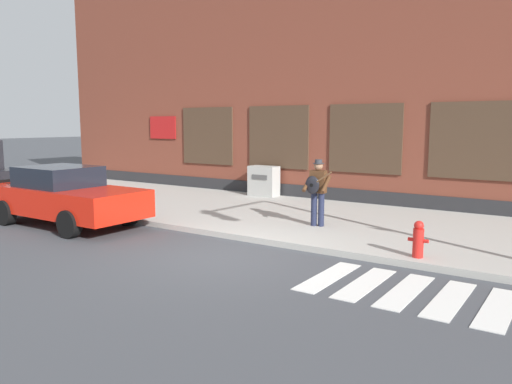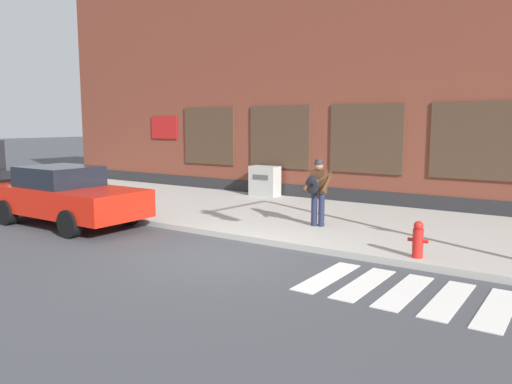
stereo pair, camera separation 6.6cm
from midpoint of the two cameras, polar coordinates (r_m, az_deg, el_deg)
The scene contains 8 objects.
ground_plane at distance 10.06m, azimuth -3.25°, elevation -7.36°, with size 160.00×160.00×0.00m, color #424449.
sidewalk at distance 13.51m, azimuth 7.63°, elevation -3.18°, with size 28.00×5.92×0.14m.
building_backdrop at distance 17.92m, azimuth 15.25°, elevation 13.25°, with size 28.00×4.06×8.83m.
crosswalk at distance 8.10m, azimuth 26.08°, elevation -11.92°, with size 5.78×1.90×0.01m.
red_car at distance 13.87m, azimuth -20.85°, elevation -0.40°, with size 4.60×1.99×1.53m.
busker at distance 12.20m, azimuth 7.18°, elevation 0.39°, with size 0.73×0.56×1.64m.
utility_box at distance 17.29m, azimuth 1.11°, elevation 1.27°, with size 1.03×0.54×1.04m.
fire_hydrant at distance 9.85m, azimuth 18.21°, elevation -5.19°, with size 0.38×0.20×0.70m.
Camera 2 is at (5.96, -7.66, 2.64)m, focal length 35.00 mm.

